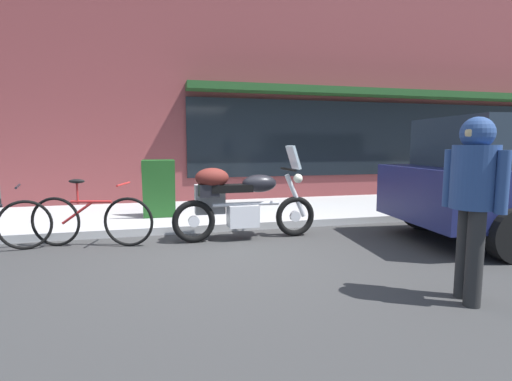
{
  "coord_description": "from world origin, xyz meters",
  "views": [
    {
      "loc": [
        -0.87,
        -4.91,
        1.39
      ],
      "look_at": [
        0.57,
        0.76,
        0.7
      ],
      "focal_mm": 27.08,
      "sensor_mm": 36.0,
      "label": 1
    }
  ],
  "objects": [
    {
      "name": "ground_plane",
      "position": [
        0.0,
        0.0,
        0.0
      ],
      "size": [
        80.0,
        80.0,
        0.0
      ],
      "primitive_type": "plane",
      "color": "#313131"
    },
    {
      "name": "storefront_building",
      "position": [
        8.51,
        4.07,
        3.38
      ],
      "size": [
        25.02,
        0.9,
        6.91
      ],
      "color": "brown",
      "rests_on": "ground_plane"
    },
    {
      "name": "touring_motorcycle",
      "position": [
        0.23,
        0.59,
        0.6
      ],
      "size": [
        2.16,
        0.65,
        1.39
      ],
      "color": "black",
      "rests_on": "ground_plane"
    },
    {
      "name": "parked_bicycle",
      "position": [
        -1.78,
        0.7,
        0.37
      ],
      "size": [
        1.65,
        0.59,
        0.93
      ],
      "color": "black",
      "rests_on": "ground_plane"
    },
    {
      "name": "pedestrian_walking",
      "position": [
        1.77,
        -2.16,
        1.03
      ],
      "size": [
        0.47,
        0.54,
        1.63
      ],
      "color": "black",
      "rests_on": "ground_plane"
    },
    {
      "name": "sandwich_board_sign",
      "position": [
        -0.87,
        1.99,
        0.63
      ],
      "size": [
        0.55,
        0.43,
        1.01
      ],
      "color": "#1E511E",
      "rests_on": "sidewalk_curb"
    }
  ]
}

